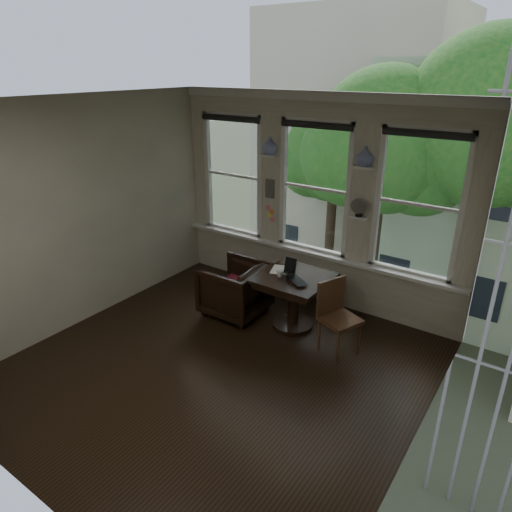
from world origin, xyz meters
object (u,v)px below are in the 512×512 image
Objects in this scene: armchair_left at (235,289)px; laptop at (293,282)px; side_chair_right at (340,319)px; table at (293,302)px; mug at (280,274)px.

armchair_left is 1.02m from laptop.
armchair_left is 1.64m from side_chair_right.
side_chair_right is (0.77, -0.20, 0.09)m from table.
laptop is at bearing 109.55° from side_chair_right.
mug reaches higher than armchair_left.
mug is at bearing 106.86° from side_chair_right.
armchair_left is at bearing -176.47° from mug.
laptop reaches higher than table.
table is 1.07× the size of armchair_left.
armchair_left is at bearing 110.62° from side_chair_right.
table is at bearing 97.73° from side_chair_right.
side_chair_right is at bearing 87.30° from armchair_left.
table is 9.59× the size of mug.
table is 0.88m from armchair_left.
table is 0.98× the size of side_chair_right.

